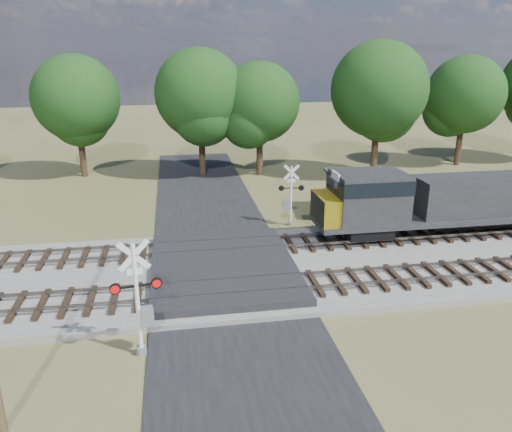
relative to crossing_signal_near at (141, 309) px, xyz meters
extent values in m
plane|color=#4C4E29|center=(3.60, 5.83, -1.88)|extent=(160.00, 160.00, 0.00)
cube|color=gray|center=(13.60, 6.33, -1.73)|extent=(140.00, 10.00, 0.30)
cube|color=black|center=(3.60, 5.83, -1.84)|extent=(7.00, 60.00, 0.08)
cube|color=#262628|center=(3.60, 6.33, -1.56)|extent=(7.00, 9.00, 0.62)
cube|color=black|center=(5.60, 3.83, -1.49)|extent=(44.00, 2.60, 0.18)
cube|color=#625C54|center=(13.60, 3.11, -1.32)|extent=(140.00, 0.08, 0.15)
cube|color=#625C54|center=(13.60, 4.55, -1.32)|extent=(140.00, 0.08, 0.15)
cube|color=black|center=(5.60, 8.83, -1.49)|extent=(44.00, 2.60, 0.18)
cube|color=#625C54|center=(13.60, 8.11, -1.32)|extent=(140.00, 0.08, 0.15)
cube|color=#625C54|center=(13.60, 9.55, -1.32)|extent=(140.00, 0.08, 0.15)
cylinder|color=silver|center=(-0.09, -0.01, 0.31)|extent=(0.15, 0.15, 4.38)
cylinder|color=gray|center=(-0.09, -0.01, -1.71)|extent=(0.39, 0.39, 0.33)
cube|color=silver|center=(-0.09, -0.01, 2.07)|extent=(1.14, 0.23, 1.15)
cube|color=silver|center=(-0.09, -0.01, 2.07)|extent=(1.14, 0.23, 1.15)
cube|color=silver|center=(-0.09, -0.01, 1.46)|extent=(0.55, 0.12, 0.24)
cube|color=black|center=(-0.09, -0.01, 0.91)|extent=(1.74, 0.35, 0.07)
cylinder|color=red|center=(-0.79, -0.13, 0.91)|extent=(0.41, 0.17, 0.39)
cylinder|color=red|center=(0.61, 0.10, 0.91)|extent=(0.41, 0.17, 0.39)
cube|color=gray|center=(0.18, 0.03, -0.35)|extent=(0.54, 0.40, 0.71)
cylinder|color=silver|center=(8.57, 12.83, 0.04)|extent=(0.13, 0.13, 3.84)
cylinder|color=gray|center=(8.57, 12.83, -1.74)|extent=(0.35, 0.35, 0.29)
cube|color=silver|center=(8.57, 12.83, 1.58)|extent=(1.00, 0.15, 1.00)
cube|color=silver|center=(8.57, 12.83, 1.58)|extent=(1.00, 0.15, 1.00)
cube|color=silver|center=(8.57, 12.83, 1.05)|extent=(0.48, 0.08, 0.21)
cube|color=black|center=(8.57, 12.83, 0.57)|extent=(1.53, 0.23, 0.06)
cylinder|color=red|center=(9.19, 12.76, 0.57)|extent=(0.35, 0.13, 0.35)
cylinder|color=red|center=(7.95, 12.90, 0.57)|extent=(0.35, 0.13, 0.35)
cube|color=gray|center=(8.33, 12.86, -0.54)|extent=(0.46, 0.34, 0.62)
cube|color=#44301D|center=(13.55, 14.18, -0.57)|extent=(4.11, 4.11, 2.61)
cube|color=#303033|center=(13.55, 14.18, 0.83)|extent=(4.53, 4.53, 0.19)
cylinder|color=black|center=(-6.30, 28.32, 0.70)|extent=(0.56, 0.56, 5.16)
sphere|color=#133511|center=(-6.30, 28.32, 4.83)|extent=(7.23, 7.23, 7.23)
cylinder|color=black|center=(3.96, 26.79, 0.83)|extent=(0.56, 0.56, 5.42)
sphere|color=#133511|center=(3.96, 26.79, 5.17)|extent=(7.59, 7.59, 7.59)
cylinder|color=black|center=(8.95, 26.30, 0.56)|extent=(0.56, 0.56, 4.87)
sphere|color=#133511|center=(8.95, 26.30, 4.45)|extent=(6.82, 6.82, 6.82)
cylinder|color=black|center=(18.61, 23.95, 0.98)|extent=(0.56, 0.56, 5.72)
sphere|color=#133511|center=(18.61, 23.95, 5.56)|extent=(8.01, 8.01, 8.01)
cylinder|color=black|center=(28.39, 27.04, 0.67)|extent=(0.56, 0.56, 5.09)
sphere|color=#133511|center=(28.39, 27.04, 4.74)|extent=(7.13, 7.13, 7.13)
camera|label=1|loc=(1.42, -16.24, 8.82)|focal=35.00mm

